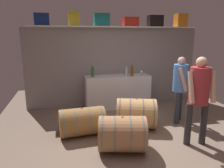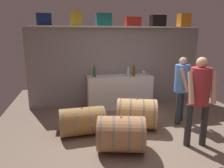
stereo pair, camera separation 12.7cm
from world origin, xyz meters
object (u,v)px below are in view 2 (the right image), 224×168
(toolcase_black, at_px, (158,21))
(wine_bottle_green, at_px, (94,72))
(toolcase_yellow, at_px, (76,19))
(wine_bottle_clear, at_px, (128,72))
(toolcase_orange, at_px, (184,20))
(wine_barrel_flank, at_px, (121,134))
(wine_barrel_near, at_px, (137,114))
(toolcase_navy, at_px, (44,20))
(toolcase_red, at_px, (133,22))
(toolcase_teal, at_px, (104,20))
(wine_bottle_amber, at_px, (134,71))
(visitor_tasting, at_px, (182,83))
(wine_barrel_far, at_px, (82,121))
(work_cabinet, at_px, (119,91))
(wine_glass, at_px, (144,72))
(winemaker_pouring, at_px, (199,93))

(toolcase_black, xyz_separation_m, wine_bottle_green, (-1.79, -0.20, -1.31))
(toolcase_yellow, xyz_separation_m, wine_bottle_clear, (1.31, -0.30, -1.35))
(toolcase_orange, distance_m, wine_barrel_flank, 3.99)
(toolcase_black, distance_m, wine_bottle_clear, 1.63)
(wine_barrel_near, bearing_deg, toolcase_navy, 157.82)
(toolcase_black, xyz_separation_m, toolcase_orange, (0.78, 0.00, 0.03))
(toolcase_red, distance_m, wine_bottle_clear, 1.34)
(toolcase_teal, relative_size, wine_barrel_flank, 0.43)
(wine_bottle_amber, relative_size, wine_barrel_flank, 0.36)
(visitor_tasting, bearing_deg, wine_barrel_far, -43.73)
(work_cabinet, xyz_separation_m, wine_glass, (0.67, -0.03, 0.52))
(wine_bottle_green, height_order, visitor_tasting, visitor_tasting)
(work_cabinet, height_order, wine_barrel_far, work_cabinet)
(toolcase_navy, height_order, toolcase_teal, toolcase_teal)
(toolcase_orange, height_order, wine_barrel_far, toolcase_orange)
(winemaker_pouring, bearing_deg, wine_bottle_clear, -65.94)
(toolcase_black, height_order, wine_glass, toolcase_black)
(visitor_tasting, bearing_deg, wine_glass, -120.26)
(wine_bottle_green, bearing_deg, toolcase_navy, 170.54)
(toolcase_navy, height_order, wine_bottle_clear, toolcase_navy)
(wine_bottle_clear, bearing_deg, work_cabinet, 148.04)
(toolcase_black, height_order, visitor_tasting, toolcase_black)
(toolcase_yellow, height_order, toolcase_teal, toolcase_yellow)
(toolcase_navy, xyz_separation_m, winemaker_pouring, (2.73, -2.53, -1.35))
(toolcase_teal, relative_size, work_cabinet, 0.23)
(wine_bottle_clear, height_order, wine_barrel_flank, wine_bottle_clear)
(work_cabinet, distance_m, wine_glass, 0.86)
(toolcase_yellow, height_order, toolcase_black, toolcase_yellow)
(toolcase_yellow, xyz_separation_m, visitor_tasting, (2.20, -1.51, -1.44))
(toolcase_navy, distance_m, toolcase_black, 2.99)
(toolcase_black, relative_size, toolcase_orange, 1.09)
(wine_bottle_clear, bearing_deg, toolcase_yellow, 167.02)
(wine_barrel_far, bearing_deg, wine_glass, 35.60)
(wine_barrel_near, height_order, winemaker_pouring, winemaker_pouring)
(wine_bottle_amber, bearing_deg, toolcase_yellow, 166.95)
(wine_bottle_green, bearing_deg, winemaker_pouring, -56.73)
(visitor_tasting, bearing_deg, toolcase_teal, -93.61)
(toolcase_yellow, bearing_deg, toolcase_red, 0.96)
(toolcase_navy, relative_size, wine_barrel_far, 0.39)
(wine_bottle_clear, bearing_deg, wine_barrel_near, -97.25)
(wine_barrel_far, bearing_deg, wine_bottle_clear, 42.28)
(toolcase_yellow, height_order, toolcase_red, toolcase_yellow)
(toolcase_red, relative_size, wine_bottle_amber, 1.23)
(wine_bottle_clear, xyz_separation_m, visitor_tasting, (0.89, -1.21, -0.09))
(work_cabinet, relative_size, wine_bottle_clear, 6.08)
(work_cabinet, relative_size, winemaker_pouring, 1.10)
(toolcase_orange, relative_size, visitor_tasting, 0.24)
(toolcase_red, bearing_deg, wine_bottle_clear, -124.64)
(toolcase_yellow, distance_m, toolcase_black, 2.21)
(toolcase_navy, xyz_separation_m, wine_barrel_near, (1.92, -1.60, -2.01))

